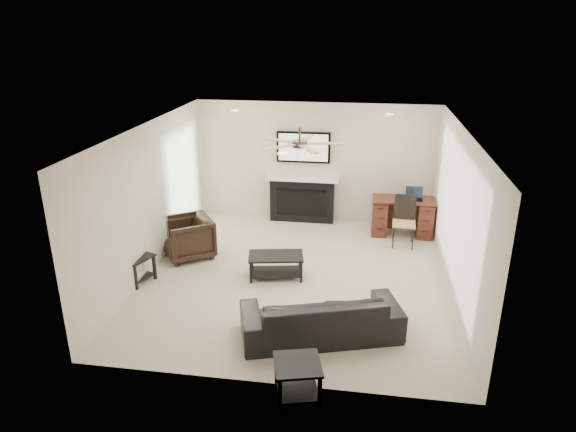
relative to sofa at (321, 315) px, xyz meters
name	(u,v)px	position (x,y,z in m)	size (l,w,h in m)	color
room_shell	(311,180)	(-0.35, 1.75, 1.37)	(5.50, 5.54, 2.52)	beige
sofa	(321,315)	(0.00, 0.00, 0.00)	(2.14, 0.84, 0.63)	black
armchair	(188,238)	(-2.60, 2.15, 0.06)	(0.80, 0.82, 0.74)	black
coffee_table	(276,266)	(-0.90, 1.60, -0.11)	(0.90, 0.50, 0.40)	black
end_table_near	(297,380)	(-0.15, -1.25, -0.09)	(0.52, 0.52, 0.45)	black
end_table_left	(136,269)	(-3.15, 1.10, -0.09)	(0.50, 0.50, 0.45)	black
fireplace_unit	(302,178)	(-0.80, 4.25, 0.64)	(1.52, 0.34, 1.91)	black
desk	(402,217)	(1.27, 3.77, 0.07)	(1.22, 0.56, 0.76)	#3B180E
desk_chair	(404,222)	(1.27, 3.22, 0.17)	(0.42, 0.44, 0.97)	black
laptop	(415,194)	(1.47, 3.75, 0.56)	(0.33, 0.24, 0.23)	black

